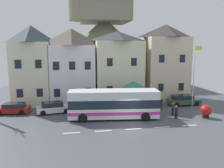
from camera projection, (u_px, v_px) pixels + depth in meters
ground_plane at (131, 126)px, 23.48m from camera, size 40.00×60.00×0.07m
townhouse_00 at (32, 65)px, 32.51m from camera, size 5.02×6.48×11.08m
townhouse_01 at (72, 66)px, 32.88m from camera, size 6.26×5.17×10.69m
townhouse_02 at (117, 66)px, 34.75m from camera, size 6.87×6.50×10.44m
townhouse_03 at (165, 62)px, 35.33m from camera, size 6.34×5.18×11.49m
hilltop_castle at (104, 47)px, 55.76m from camera, size 33.33×33.33×21.92m
transit_bus at (114, 104)px, 25.64m from camera, size 10.29×3.73×3.24m
bus_shelter at (133, 86)px, 29.33m from camera, size 3.60×3.60×3.73m
parked_car_00 at (13, 108)px, 27.78m from camera, size 4.15×2.16×1.28m
parked_car_01 at (183, 100)px, 31.99m from camera, size 4.58×2.00×1.41m
parked_car_02 at (54, 108)px, 27.99m from camera, size 4.37×2.30×1.37m
pedestrian_00 at (176, 112)px, 25.69m from camera, size 0.32×0.32×1.52m
pedestrian_01 at (173, 108)px, 26.92m from camera, size 0.31×0.31×1.55m
pedestrian_02 at (161, 103)px, 29.26m from camera, size 0.36×0.36×1.59m
pedestrian_03 at (150, 105)px, 28.49m from camera, size 0.30×0.32×1.56m
public_bench at (139, 102)px, 31.93m from camera, size 1.49×0.48×0.87m
flagpole at (194, 72)px, 30.19m from camera, size 0.95×0.10×8.28m
harbour_buoy at (206, 111)px, 25.97m from camera, size 1.28×1.28×1.53m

